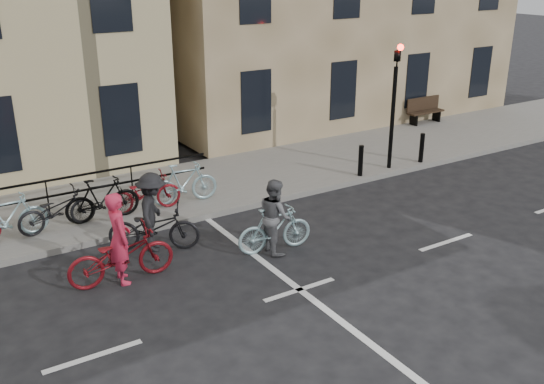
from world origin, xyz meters
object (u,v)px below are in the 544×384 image
bench (424,109)px  cyclist_grey (275,223)px  cyclist_dark (153,220)px  cyclist_pink (120,251)px  traffic_light (395,91)px

bench → cyclist_grey: bearing=-150.1°
bench → cyclist_grey: size_ratio=0.91×
cyclist_grey → cyclist_dark: size_ratio=0.85×
bench → cyclist_grey: (-10.50, -6.03, -0.01)m
cyclist_pink → cyclist_grey: cyclist_pink is taller
cyclist_pink → bench: bearing=-64.7°
cyclist_pink → traffic_light: bearing=-73.1°
cyclist_pink → cyclist_dark: size_ratio=1.03×
cyclist_grey → cyclist_dark: bearing=64.9°
cyclist_grey → traffic_light: bearing=-56.8°
cyclist_dark → cyclist_pink: bearing=162.0°
traffic_light → cyclist_dark: size_ratio=1.89×
bench → cyclist_pink: cyclist_pink is taller
traffic_light → cyclist_grey: traffic_light is taller
traffic_light → cyclist_dark: traffic_light is taller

